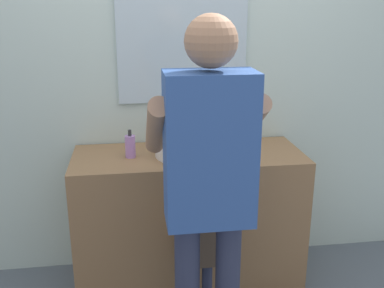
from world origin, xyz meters
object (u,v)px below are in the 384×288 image
(child_toddler, at_px, (199,244))
(adult_parent, at_px, (208,171))
(soap_bottle, at_px, (130,146))
(toothbrush_cup, at_px, (239,141))

(child_toddler, height_order, adult_parent, adult_parent)
(child_toddler, bearing_deg, soap_bottle, 131.17)
(toothbrush_cup, xyz_separation_m, child_toddler, (-0.32, -0.44, -0.43))
(toothbrush_cup, relative_size, child_toddler, 0.25)
(adult_parent, bearing_deg, soap_bottle, 116.96)
(soap_bottle, xyz_separation_m, adult_parent, (0.34, -0.67, 0.08))
(soap_bottle, relative_size, adult_parent, 0.10)
(soap_bottle, height_order, adult_parent, adult_parent)
(child_toddler, relative_size, adult_parent, 0.49)
(soap_bottle, height_order, child_toddler, soap_bottle)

